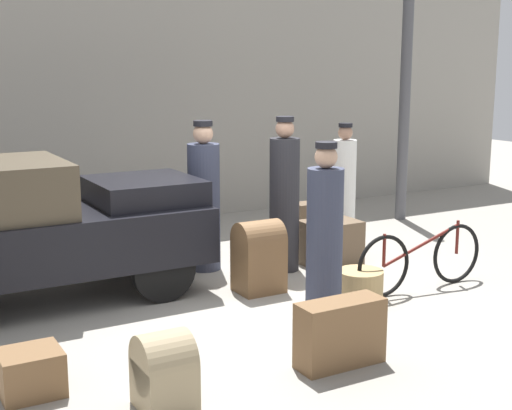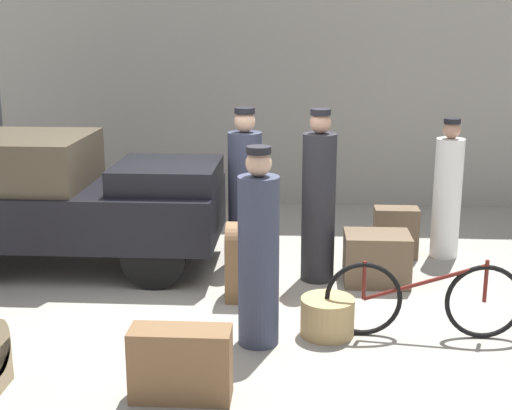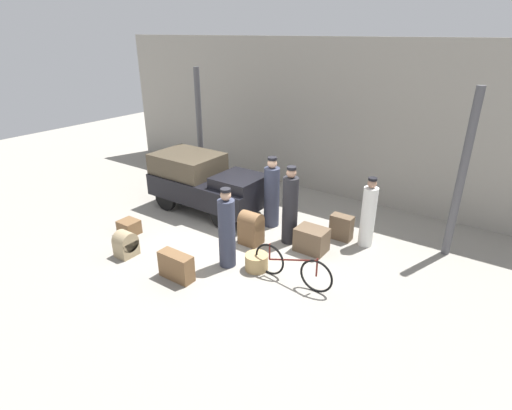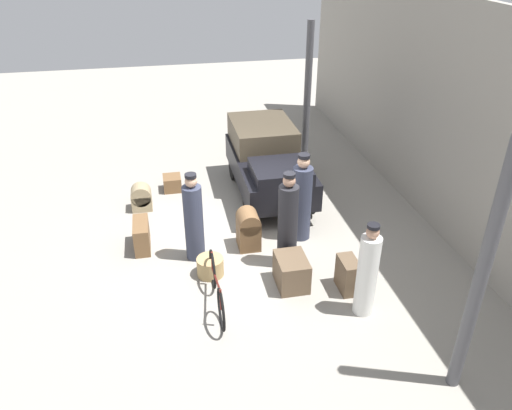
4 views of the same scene
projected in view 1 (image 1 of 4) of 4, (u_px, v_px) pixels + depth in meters
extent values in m
plane|color=gray|center=(249.00, 295.00, 7.81)|extent=(30.00, 30.00, 0.00)
cube|color=gray|center=(120.00, 80.00, 10.85)|extent=(16.00, 0.15, 4.50)
cylinder|color=#4C4C51|center=(405.00, 105.00, 11.28)|extent=(0.17, 0.17, 3.68)
cylinder|color=black|center=(122.00, 242.00, 8.69)|extent=(0.69, 0.12, 0.69)
cylinder|color=black|center=(164.00, 270.00, 7.53)|extent=(0.69, 0.12, 0.69)
cube|color=black|center=(50.00, 239.00, 7.56)|extent=(3.27, 1.52, 0.60)
cube|color=black|center=(143.00, 190.00, 7.99)|extent=(1.15, 1.19, 0.27)
torus|color=black|center=(456.00, 254.00, 8.17)|extent=(0.69, 0.04, 0.69)
torus|color=black|center=(384.00, 266.00, 7.66)|extent=(0.69, 0.04, 0.69)
cylinder|color=#591914|center=(422.00, 245.00, 7.89)|extent=(1.08, 0.04, 0.38)
cylinder|color=#591914|center=(384.00, 250.00, 7.63)|extent=(0.04, 0.04, 0.36)
cylinder|color=#591914|center=(457.00, 237.00, 8.14)|extent=(0.04, 0.04, 0.39)
cylinder|color=tan|center=(360.00, 286.00, 7.54)|extent=(0.49, 0.49, 0.35)
cylinder|color=white|center=(344.00, 190.00, 10.14)|extent=(0.33, 0.33, 1.44)
sphere|color=tan|center=(345.00, 133.00, 9.98)|extent=(0.21, 0.21, 0.21)
cylinder|color=black|center=(346.00, 125.00, 9.96)|extent=(0.19, 0.19, 0.06)
cylinder|color=#33384C|center=(324.00, 245.00, 6.95)|extent=(0.36, 0.36, 1.51)
sphere|color=tan|center=(326.00, 157.00, 6.78)|extent=(0.22, 0.22, 0.22)
cylinder|color=black|center=(326.00, 145.00, 6.76)|extent=(0.21, 0.21, 0.06)
cylinder|color=#232328|center=(284.00, 205.00, 8.62)|extent=(0.36, 0.36, 1.62)
sphere|color=tan|center=(285.00, 129.00, 8.44)|extent=(0.22, 0.22, 0.22)
cylinder|color=black|center=(285.00, 119.00, 8.41)|extent=(0.21, 0.21, 0.06)
cylinder|color=#33384C|center=(204.00, 207.00, 8.65)|extent=(0.39, 0.39, 1.55)
sphere|color=tan|center=(203.00, 134.00, 8.48)|extent=(0.24, 0.24, 0.24)
cylinder|color=black|center=(203.00, 123.00, 8.45)|extent=(0.23, 0.23, 0.07)
cube|color=brown|center=(311.00, 224.00, 9.89)|extent=(0.52, 0.29, 0.61)
cube|color=brown|center=(340.00, 333.00, 5.94)|extent=(0.76, 0.29, 0.56)
cube|color=#9E8966|center=(164.00, 385.00, 5.20)|extent=(0.38, 0.44, 0.37)
cylinder|color=#9E8966|center=(164.00, 361.00, 5.16)|extent=(0.38, 0.44, 0.44)
cube|color=brown|center=(259.00, 265.00, 7.88)|extent=(0.50, 0.42, 0.59)
cylinder|color=brown|center=(259.00, 239.00, 7.82)|extent=(0.50, 0.42, 0.42)
cube|color=brown|center=(330.00, 243.00, 8.96)|extent=(0.70, 0.52, 0.56)
cube|color=brown|center=(31.00, 372.00, 5.43)|extent=(0.46, 0.42, 0.35)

